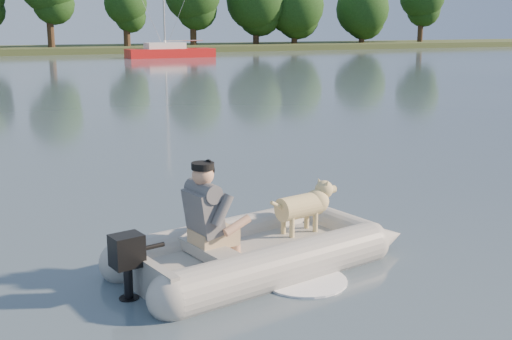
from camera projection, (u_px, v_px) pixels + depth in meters
name	position (u px, v px, depth m)	size (l,w,h in m)	color
water	(276.00, 256.00, 8.37)	(160.00, 160.00, 0.00)	slate
shore_bank	(11.00, 51.00, 63.75)	(160.00, 12.00, 0.70)	#47512D
dinghy	(260.00, 215.00, 7.99)	(5.07, 3.66, 1.49)	#A2A29D
man	(205.00, 209.00, 7.55)	(0.78, 0.67, 1.16)	#57575B
dog	(300.00, 211.00, 8.45)	(1.01, 0.36, 0.67)	tan
outboard_motor	(128.00, 270.00, 7.02)	(0.45, 0.31, 0.85)	black
sailboat	(169.00, 52.00, 55.96)	(7.73, 2.61, 10.50)	red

